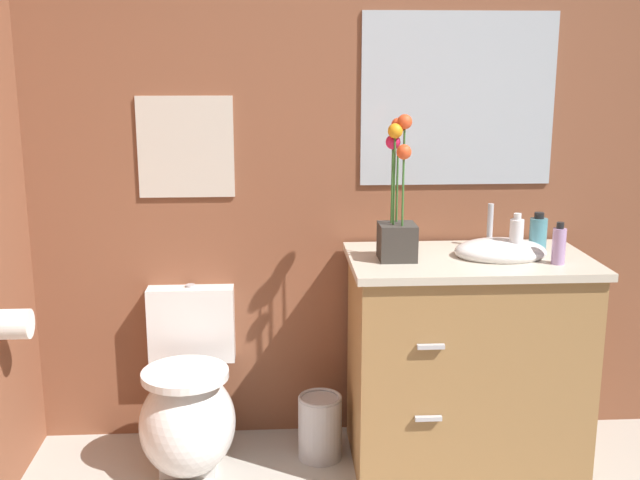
% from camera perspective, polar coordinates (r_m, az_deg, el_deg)
% --- Properties ---
extents(wall_back, '(4.75, 0.05, 2.50)m').
position_cam_1_polar(wall_back, '(3.31, 9.17, 6.72)').
color(wall_back, brown).
rests_on(wall_back, ground_plane).
extents(toilet, '(0.38, 0.59, 0.69)m').
position_cam_1_polar(toilet, '(3.24, -9.63, -12.05)').
color(toilet, white).
rests_on(toilet, ground_plane).
extents(vanity_cabinet, '(0.94, 0.56, 1.04)m').
position_cam_1_polar(vanity_cabinet, '(3.21, 10.66, -8.48)').
color(vanity_cabinet, '#9E7242').
rests_on(vanity_cabinet, ground_plane).
extents(flower_vase, '(0.14, 0.14, 0.55)m').
position_cam_1_polar(flower_vase, '(2.96, 5.72, 1.82)').
color(flower_vase, '#38332D').
rests_on(flower_vase, vanity_cabinet).
extents(soap_bottle, '(0.05, 0.05, 0.18)m').
position_cam_1_polar(soap_bottle, '(3.07, 14.21, 0.14)').
color(soap_bottle, white).
rests_on(soap_bottle, vanity_cabinet).
extents(lotion_bottle, '(0.07, 0.07, 0.16)m').
position_cam_1_polar(lotion_bottle, '(3.20, 15.72, 0.41)').
color(lotion_bottle, teal).
rests_on(lotion_bottle, vanity_cabinet).
extents(hand_wash_bottle, '(0.05, 0.05, 0.16)m').
position_cam_1_polar(hand_wash_bottle, '(3.04, 17.14, -0.37)').
color(hand_wash_bottle, '#B28CBF').
rests_on(hand_wash_bottle, vanity_cabinet).
extents(trash_bin, '(0.18, 0.18, 0.27)m').
position_cam_1_polar(trash_bin, '(3.28, 0.00, -13.53)').
color(trash_bin, '#B7B7BC').
rests_on(trash_bin, ground_plane).
extents(wall_poster, '(0.39, 0.01, 0.41)m').
position_cam_1_polar(wall_poster, '(3.22, -9.84, 6.73)').
color(wall_poster, beige).
extents(wall_mirror, '(0.80, 0.01, 0.70)m').
position_cam_1_polar(wall_mirror, '(3.27, 10.11, 10.13)').
color(wall_mirror, '#B2BCC6').
extents(toilet_paper_roll, '(0.11, 0.11, 0.11)m').
position_cam_1_polar(toilet_paper_roll, '(3.02, -21.50, -5.77)').
color(toilet_paper_roll, white).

